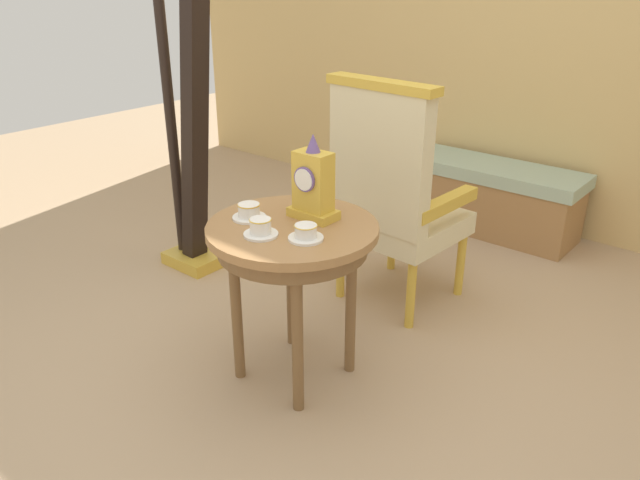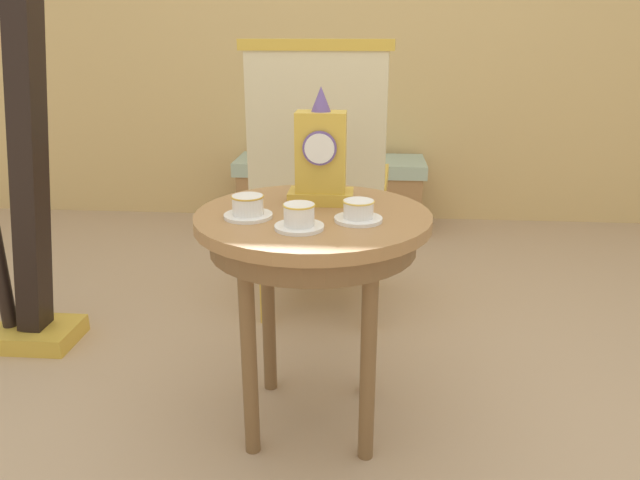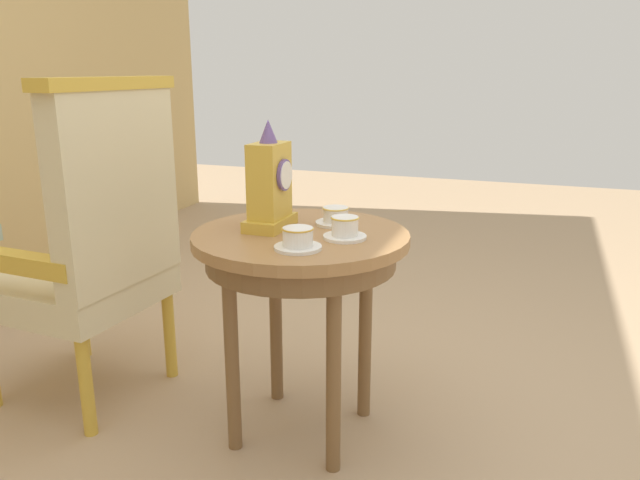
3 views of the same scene
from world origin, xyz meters
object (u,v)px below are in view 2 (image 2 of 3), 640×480
at_px(teacup_right, 299,218).
at_px(side_table, 313,241).
at_px(teacup_left, 248,208).
at_px(armchair, 321,181).
at_px(mantel_clock, 321,157).
at_px(window_bench, 330,193).
at_px(harp, 14,158).
at_px(teacup_center, 358,212).

bearing_deg(teacup_right, side_table, 81.61).
bearing_deg(teacup_right, teacup_left, 149.66).
bearing_deg(armchair, teacup_left, -99.45).
bearing_deg(teacup_right, mantel_clock, 82.00).
height_order(teacup_right, armchair, armchair).
relative_size(armchair, window_bench, 1.00).
bearing_deg(harp, armchair, 18.02).
bearing_deg(side_table, teacup_center, -28.35).
distance_m(teacup_left, armchair, 0.83).
distance_m(armchair, window_bench, 1.27).
xyz_separation_m(side_table, teacup_center, (0.13, -0.07, 0.11)).
relative_size(mantel_clock, window_bench, 0.29).
bearing_deg(teacup_center, armchair, 101.35).
distance_m(teacup_left, teacup_center, 0.30).
distance_m(teacup_right, armchair, 0.91).
xyz_separation_m(mantel_clock, armchair, (-0.05, 0.64, -0.23)).
relative_size(side_table, teacup_center, 5.28).
distance_m(side_table, teacup_left, 0.21).
distance_m(teacup_center, harp, 1.32).
xyz_separation_m(teacup_left, window_bench, (0.10, 2.02, -0.49)).
height_order(side_table, mantel_clock, mantel_clock).
bearing_deg(armchair, teacup_right, -89.05).
height_order(armchair, window_bench, armchair).
distance_m(side_table, harp, 1.18).
xyz_separation_m(mantel_clock, window_bench, (-0.09, 1.85, -0.60)).
relative_size(teacup_right, harp, 0.07).
height_order(side_table, teacup_right, teacup_right).
bearing_deg(teacup_right, armchair, 90.95).
relative_size(teacup_left, teacup_right, 1.04).
distance_m(side_table, mantel_clock, 0.24).
distance_m(side_table, window_bench, 2.00).
height_order(teacup_center, mantel_clock, mantel_clock).
bearing_deg(window_bench, teacup_left, -92.77).
xyz_separation_m(side_table, window_bench, (-0.07, 1.96, -0.38)).
xyz_separation_m(teacup_right, window_bench, (-0.05, 2.11, -0.49)).
relative_size(harp, window_bench, 1.60).
height_order(teacup_left, teacup_right, teacup_right).
xyz_separation_m(teacup_center, window_bench, (-0.20, 2.03, -0.49)).
distance_m(teacup_right, window_bench, 2.17).
height_order(teacup_center, armchair, armchair).
relative_size(side_table, teacup_right, 5.32).
xyz_separation_m(teacup_left, mantel_clock, (0.19, 0.17, 0.11)).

